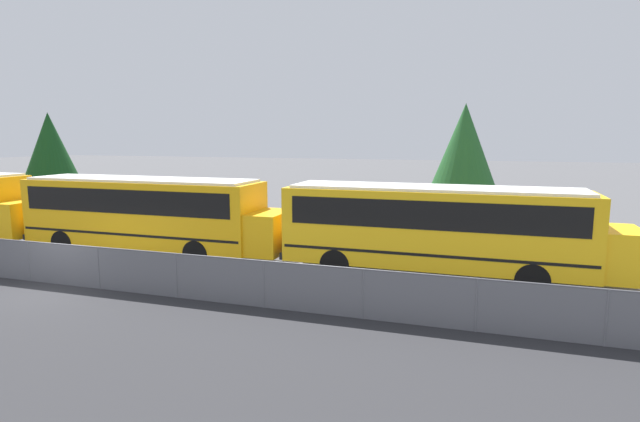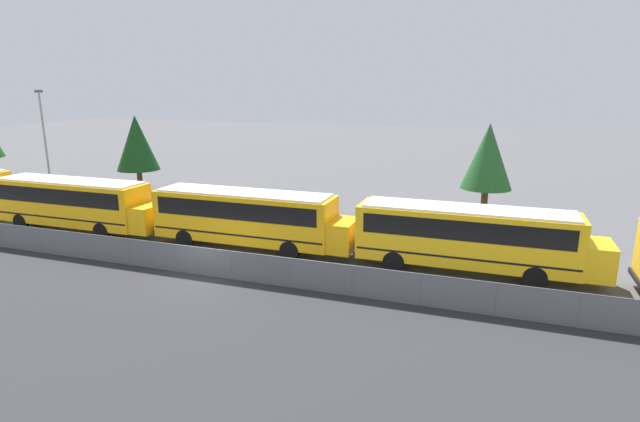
# 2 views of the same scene
# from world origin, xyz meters

# --- Properties ---
(ground_plane) EXTENTS (200.00, 200.00, 0.00)m
(ground_plane) POSITION_xyz_m (0.00, 0.00, 0.00)
(ground_plane) COLOR #4C4C4F
(road_strip) EXTENTS (133.83, 12.00, 0.01)m
(road_strip) POSITION_xyz_m (0.00, -6.00, 0.00)
(road_strip) COLOR #2B2B2D
(road_strip) RESTS_ON ground_plane
(fence) EXTENTS (99.90, 0.07, 1.46)m
(fence) POSITION_xyz_m (0.00, -0.00, 0.75)
(fence) COLOR #9EA0A5
(fence) RESTS_ON ground_plane
(school_bus_2) EXTENTS (11.96, 2.55, 3.35)m
(school_bus_2) POSITION_xyz_m (-12.14, 4.19, 2.00)
(school_bus_2) COLOR #EDA80F
(school_bus_2) RESTS_ON ground_plane
(school_bus_3) EXTENTS (11.96, 2.55, 3.35)m
(school_bus_3) POSITION_xyz_m (0.09, 4.58, 2.00)
(school_bus_3) COLOR #EDA80F
(school_bus_3) RESTS_ON ground_plane
(school_bus_4) EXTENTS (11.96, 2.55, 3.35)m
(school_bus_4) POSITION_xyz_m (12.27, 4.73, 2.00)
(school_bus_4) COLOR yellow
(school_bus_4) RESTS_ON ground_plane
(light_pole) EXTENTS (0.60, 0.24, 8.87)m
(light_pole) POSITION_xyz_m (-21.05, 10.53, 4.82)
(light_pole) COLOR gray
(light_pole) RESTS_ON ground_plane
(tree_0) EXTENTS (3.31, 3.31, 6.83)m
(tree_0) POSITION_xyz_m (12.67, 14.41, 4.64)
(tree_0) COLOR #51381E
(tree_0) RESTS_ON ground_plane
(tree_1) EXTENTS (3.56, 3.56, 6.81)m
(tree_1) POSITION_xyz_m (-15.71, 14.88, 4.47)
(tree_1) COLOR #51381E
(tree_1) RESTS_ON ground_plane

